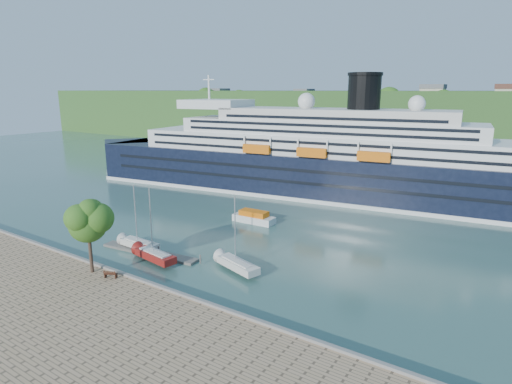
% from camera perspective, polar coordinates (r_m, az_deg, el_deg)
% --- Properties ---
extents(ground, '(400.00, 400.00, 0.00)m').
position_cam_1_polar(ground, '(61.98, -19.01, -10.47)').
color(ground, '#325950').
rests_on(ground, ground).
extents(far_hillside, '(400.00, 50.00, 24.00)m').
position_cam_1_polar(far_hillside, '(184.69, 19.42, 8.87)').
color(far_hillside, '#2B5522').
rests_on(far_hillside, ground).
extents(quay_coping, '(220.00, 0.50, 0.30)m').
position_cam_1_polar(quay_coping, '(61.43, -19.25, -9.54)').
color(quay_coping, slate).
rests_on(quay_coping, promenade).
extents(cruise_ship, '(126.53, 35.27, 28.12)m').
position_cam_1_polar(cruise_ship, '(102.22, 6.62, 7.59)').
color(cruise_ship, black).
rests_on(cruise_ship, ground).
extents(park_bench, '(1.88, 1.37, 1.12)m').
position_cam_1_polar(park_bench, '(58.44, -18.81, -10.27)').
color(park_bench, '#452113').
rests_on(park_bench, promenade).
extents(promenade_tree, '(6.55, 6.55, 10.86)m').
position_cam_1_polar(promenade_tree, '(59.40, -21.42, -5.08)').
color(promenade_tree, '#305F19').
rests_on(promenade_tree, promenade).
extents(floating_pontoon, '(17.18, 3.95, 0.38)m').
position_cam_1_polar(floating_pontoon, '(67.96, -14.06, -7.80)').
color(floating_pontoon, slate).
rests_on(floating_pontoon, ground).
extents(sailboat_white_near, '(7.73, 2.29, 9.92)m').
position_cam_1_polar(sailboat_white_near, '(68.10, -15.44, -3.59)').
color(sailboat_white_near, silver).
rests_on(sailboat_white_near, ground).
extents(sailboat_red, '(8.38, 3.40, 10.52)m').
position_cam_1_polar(sailboat_red, '(62.57, -13.49, -4.70)').
color(sailboat_red, maroon).
rests_on(sailboat_red, ground).
extents(sailboat_white_far, '(8.28, 4.45, 10.31)m').
position_cam_1_polar(sailboat_white_far, '(57.83, -2.46, -5.95)').
color(sailboat_white_far, silver).
rests_on(sailboat_white_far, ground).
extents(tender_launch, '(8.32, 3.07, 2.27)m').
position_cam_1_polar(tender_launch, '(80.58, -0.29, -3.29)').
color(tender_launch, orange).
rests_on(tender_launch, ground).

